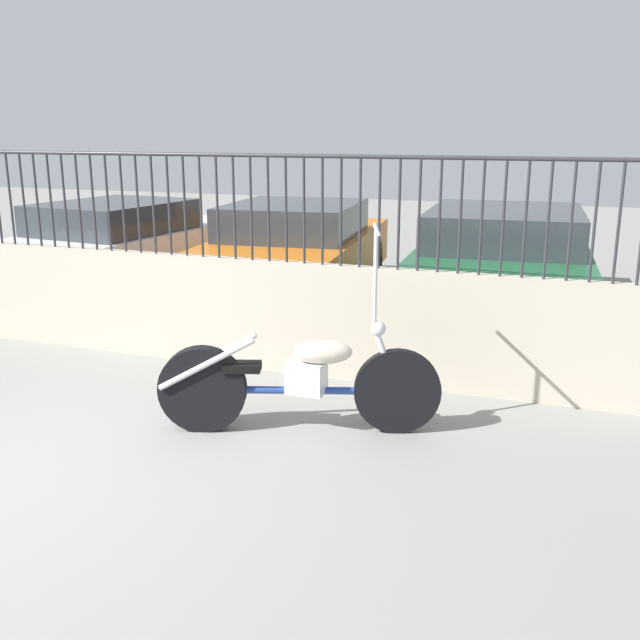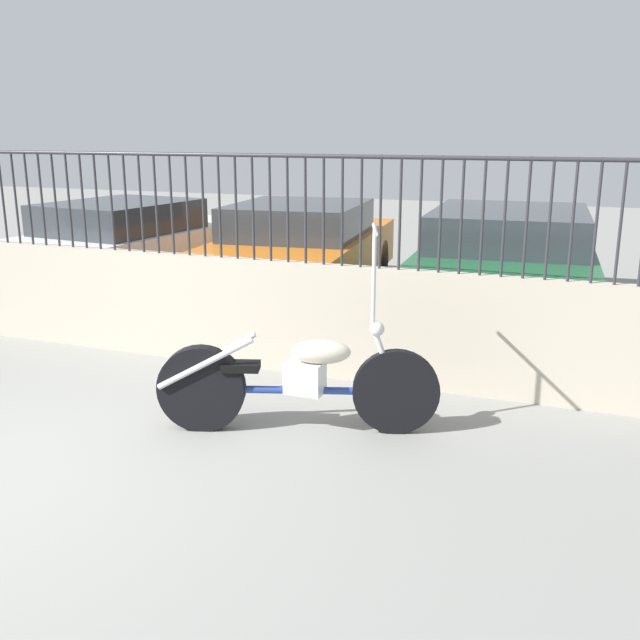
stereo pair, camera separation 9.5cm
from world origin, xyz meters
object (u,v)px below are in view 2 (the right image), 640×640
object	(u,v)px
motorcycle_blue	(284,381)
car_orange	(302,249)
car_white	(129,243)
car_green	(508,262)

from	to	relation	value
motorcycle_blue	car_orange	size ratio (longest dim) A/B	0.49
motorcycle_blue	car_white	size ratio (longest dim) A/B	0.48
motorcycle_blue	car_green	size ratio (longest dim) A/B	0.44
car_white	car_orange	bearing A→B (deg)	-76.95
car_orange	car_green	world-z (taller)	car_green
car_orange	car_green	xyz separation A→B (m)	(2.70, -0.13, 0.02)
motorcycle_blue	car_white	xyz separation A→B (m)	(-4.11, 3.85, 0.25)
motorcycle_blue	car_orange	world-z (taller)	motorcycle_blue
motorcycle_blue	car_orange	distance (m)	4.47
car_white	car_orange	size ratio (longest dim) A/B	1.02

